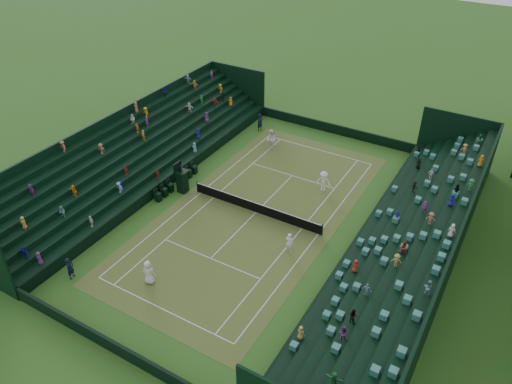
% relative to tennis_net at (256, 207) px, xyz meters
% --- Properties ---
extents(ground, '(160.00, 160.00, 0.00)m').
position_rel_tennis_net_xyz_m(ground, '(0.00, 0.00, -0.53)').
color(ground, '#326520').
rests_on(ground, ground).
extents(court_surface, '(12.97, 26.77, 0.01)m').
position_rel_tennis_net_xyz_m(court_surface, '(0.00, 0.00, -0.52)').
color(court_surface, '#336822').
rests_on(court_surface, ground).
extents(perimeter_wall_north, '(17.17, 0.20, 1.00)m').
position_rel_tennis_net_xyz_m(perimeter_wall_north, '(0.00, 15.88, -0.03)').
color(perimeter_wall_north, black).
rests_on(perimeter_wall_north, ground).
extents(perimeter_wall_south, '(17.17, 0.20, 1.00)m').
position_rel_tennis_net_xyz_m(perimeter_wall_south, '(0.00, -15.88, -0.03)').
color(perimeter_wall_south, black).
rests_on(perimeter_wall_south, ground).
extents(perimeter_wall_east, '(0.20, 31.77, 1.00)m').
position_rel_tennis_net_xyz_m(perimeter_wall_east, '(8.48, 0.00, -0.03)').
color(perimeter_wall_east, black).
rests_on(perimeter_wall_east, ground).
extents(perimeter_wall_west, '(0.20, 31.77, 1.00)m').
position_rel_tennis_net_xyz_m(perimeter_wall_west, '(-8.48, 0.00, -0.03)').
color(perimeter_wall_west, black).
rests_on(perimeter_wall_west, ground).
extents(north_grandstand, '(6.60, 32.00, 4.90)m').
position_rel_tennis_net_xyz_m(north_grandstand, '(12.66, 0.00, 1.02)').
color(north_grandstand, black).
rests_on(north_grandstand, ground).
extents(south_grandstand, '(6.60, 32.00, 4.90)m').
position_rel_tennis_net_xyz_m(south_grandstand, '(-12.66, 0.00, 1.02)').
color(south_grandstand, black).
rests_on(south_grandstand, ground).
extents(tennis_net, '(11.67, 0.10, 1.06)m').
position_rel_tennis_net_xyz_m(tennis_net, '(0.00, 0.00, 0.00)').
color(tennis_net, black).
rests_on(tennis_net, ground).
extents(umpire_chair, '(0.97, 0.97, 3.05)m').
position_rel_tennis_net_xyz_m(umpire_chair, '(-6.93, -0.55, 0.78)').
color(umpire_chair, black).
rests_on(umpire_chair, ground).
extents(courtside_chairs, '(0.49, 5.47, 1.07)m').
position_rel_tennis_net_xyz_m(courtside_chairs, '(-7.85, -0.21, -0.12)').
color(courtside_chairs, black).
rests_on(courtside_chairs, ground).
extents(player_near_west, '(1.01, 0.77, 1.84)m').
position_rel_tennis_net_xyz_m(player_near_west, '(-2.17, -10.43, 0.39)').
color(player_near_west, white).
rests_on(player_near_west, ground).
extents(player_near_east, '(0.62, 0.42, 1.69)m').
position_rel_tennis_net_xyz_m(player_near_east, '(4.49, -2.90, 0.32)').
color(player_near_east, white).
rests_on(player_near_east, ground).
extents(player_far_west, '(1.19, 1.06, 2.03)m').
position_rel_tennis_net_xyz_m(player_far_west, '(-4.02, 9.78, 0.49)').
color(player_far_west, white).
rests_on(player_far_west, ground).
extents(player_far_east, '(1.30, 0.90, 1.85)m').
position_rel_tennis_net_xyz_m(player_far_east, '(3.32, 5.68, 0.40)').
color(player_far_east, white).
rests_on(player_far_east, ground).
extents(line_judge_north, '(0.63, 0.79, 1.89)m').
position_rel_tennis_net_xyz_m(line_judge_north, '(-6.89, 12.53, 0.42)').
color(line_judge_north, black).
rests_on(line_judge_north, ground).
extents(line_judge_south, '(0.51, 0.68, 1.68)m').
position_rel_tennis_net_xyz_m(line_judge_south, '(-7.06, -12.75, 0.31)').
color(line_judge_south, black).
rests_on(line_judge_south, ground).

